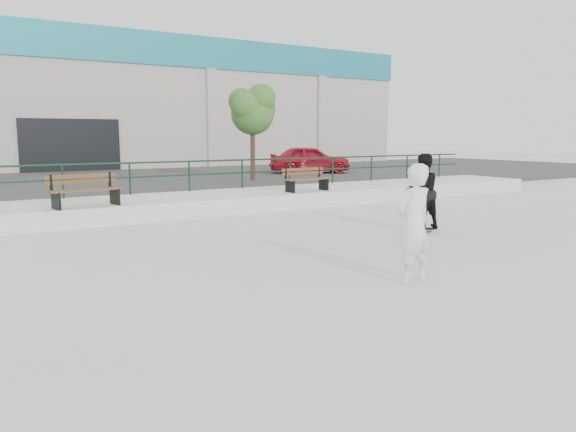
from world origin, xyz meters
TOP-DOWN VIEW (x-y plane):
  - ground at (0.00, 0.00)m, footprint 120.00×120.00m
  - ledge at (0.00, 9.50)m, footprint 30.00×3.00m
  - parking_strip at (0.00, 18.00)m, footprint 60.00×14.00m
  - railing at (-0.00, 10.80)m, footprint 28.00×0.06m
  - commercial_building at (-0.00, 31.99)m, footprint 44.20×16.33m
  - bench_left at (-2.91, 8.47)m, footprint 1.96×0.86m
  - bench_right at (4.32, 8.74)m, footprint 1.74×0.60m
  - tree at (5.09, 13.72)m, footprint 2.21×1.96m
  - red_car at (9.59, 16.07)m, footprint 4.27×3.09m
  - skateboard at (3.76, 2.94)m, footprint 0.80×0.45m
  - standing_skater at (3.76, 2.94)m, footprint 0.95×0.78m
  - seated_skater at (0.15, -0.36)m, footprint 0.72×0.48m

SIDE VIEW (x-z plane):
  - ground at x=0.00m, z-range 0.00..0.00m
  - skateboard at x=3.76m, z-range 0.03..0.12m
  - ledge at x=0.00m, z-range 0.00..0.50m
  - parking_strip at x=0.00m, z-range 0.00..0.50m
  - bench_right at x=4.32m, z-range 0.50..1.29m
  - bench_left at x=-2.91m, z-range 0.50..1.37m
  - seated_skater at x=0.15m, z-range 0.00..1.93m
  - standing_skater at x=3.76m, z-range 0.09..1.93m
  - red_car at x=9.59m, z-range 0.50..1.85m
  - railing at x=0.00m, z-range 0.73..1.76m
  - tree at x=5.09m, z-range 1.48..5.41m
  - commercial_building at x=0.00m, z-range 0.58..8.58m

